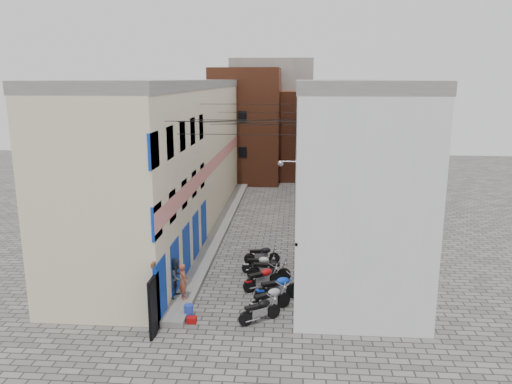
% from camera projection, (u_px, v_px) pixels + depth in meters
% --- Properties ---
extents(ground, '(90.00, 90.00, 0.00)m').
position_uv_depth(ground, '(226.00, 331.00, 18.38)').
color(ground, '#565351').
rests_on(ground, ground).
extents(plinth, '(0.90, 26.00, 0.25)m').
position_uv_depth(plinth, '(222.00, 225.00, 31.15)').
color(plinth, slate).
rests_on(plinth, ground).
extents(building_left, '(5.10, 27.00, 9.00)m').
position_uv_depth(building_left, '(173.00, 156.00, 30.36)').
color(building_left, beige).
rests_on(building_left, ground).
extents(building_right, '(5.94, 26.00, 9.00)m').
position_uv_depth(building_right, '(338.00, 157.00, 29.63)').
color(building_right, silver).
rests_on(building_right, ground).
extents(building_far_brick_left, '(6.00, 6.00, 10.00)m').
position_uv_depth(building_far_brick_left, '(246.00, 125.00, 44.65)').
color(building_far_brick_left, brown).
rests_on(building_far_brick_left, ground).
extents(building_far_brick_right, '(5.00, 6.00, 8.00)m').
position_uv_depth(building_far_brick_right, '(302.00, 135.00, 46.42)').
color(building_far_brick_right, brown).
rests_on(building_far_brick_right, ground).
extents(building_far_concrete, '(8.00, 5.00, 11.00)m').
position_uv_depth(building_far_concrete, '(272.00, 115.00, 50.21)').
color(building_far_concrete, slate).
rests_on(building_far_concrete, ground).
extents(far_shopfront, '(2.00, 0.30, 2.40)m').
position_uv_depth(far_shopfront, '(266.00, 173.00, 42.61)').
color(far_shopfront, black).
rests_on(far_shopfront, ground).
extents(overhead_wires, '(5.80, 13.02, 1.32)m').
position_uv_depth(overhead_wires, '(245.00, 120.00, 24.23)').
color(overhead_wires, black).
rests_on(overhead_wires, ground).
extents(motorcycle_a, '(1.79, 1.48, 1.04)m').
position_uv_depth(motorcycle_a, '(260.00, 309.00, 18.93)').
color(motorcycle_a, black).
rests_on(motorcycle_a, ground).
extents(motorcycle_b, '(1.95, 1.70, 1.14)m').
position_uv_depth(motorcycle_b, '(270.00, 298.00, 19.75)').
color(motorcycle_b, '#A4A4A9').
rests_on(motorcycle_b, ground).
extents(motorcycle_c, '(2.17, 1.49, 1.21)m').
position_uv_depth(motorcycle_c, '(278.00, 287.00, 20.76)').
color(motorcycle_c, blue).
rests_on(motorcycle_c, ground).
extents(motorcycle_d, '(1.92, 1.60, 1.11)m').
position_uv_depth(motorcycle_d, '(263.00, 277.00, 21.89)').
color(motorcycle_d, '#AE0C0F').
rests_on(motorcycle_d, ground).
extents(motorcycle_e, '(2.03, 0.68, 1.16)m').
position_uv_depth(motorcycle_e, '(269.00, 269.00, 22.79)').
color(motorcycle_e, black).
rests_on(motorcycle_e, ground).
extents(motorcycle_f, '(1.76, 0.64, 1.00)m').
position_uv_depth(motorcycle_f, '(260.00, 263.00, 23.70)').
color(motorcycle_f, silver).
rests_on(motorcycle_f, ground).
extents(motorcycle_g, '(1.87, 0.86, 1.04)m').
position_uv_depth(motorcycle_g, '(262.00, 254.00, 24.89)').
color(motorcycle_g, black).
rests_on(motorcycle_g, ground).
extents(person_a, '(0.57, 0.65, 1.51)m').
position_uv_depth(person_a, '(183.00, 281.00, 20.34)').
color(person_a, '#984D37').
rests_on(person_a, plinth).
extents(person_b, '(0.81, 0.94, 1.65)m').
position_uv_depth(person_b, '(176.00, 277.00, 20.54)').
color(person_b, '#313C4A').
rests_on(person_b, plinth).
extents(water_jug_near, '(0.40, 0.40, 0.56)m').
position_uv_depth(water_jug_near, '(189.00, 312.00, 19.25)').
color(water_jug_near, '#2340B2').
rests_on(water_jug_near, ground).
extents(water_jug_far, '(0.31, 0.31, 0.46)m').
position_uv_depth(water_jug_far, '(189.00, 312.00, 19.33)').
color(water_jug_far, blue).
rests_on(water_jug_far, ground).
extents(red_crate, '(0.37, 0.28, 0.23)m').
position_uv_depth(red_crate, '(192.00, 320.00, 18.95)').
color(red_crate, '#9F0B0B').
rests_on(red_crate, ground).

